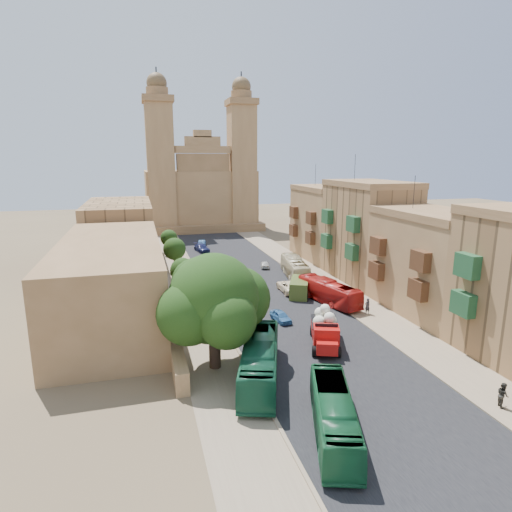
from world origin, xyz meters
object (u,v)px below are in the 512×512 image
bus_red_east (328,292)px  street_tree_a (195,302)px  bus_cream_east (295,268)px  red_truck (325,329)px  olive_pickup (299,288)px  car_blue_b (202,243)px  car_dkblue (202,248)px  church (200,189)px  pedestrian_b (503,395)px  car_white_a (234,267)px  pedestrian_a (367,306)px  car_cream (289,286)px  bus_green_south (334,415)px  street_tree_b (183,270)px  bus_green_north (260,361)px  ficus_tree (215,302)px  pedestrian_c (331,291)px  street_tree_c (174,249)px  street_tree_d (169,238)px  car_white_b (265,264)px  car_blue_a (281,316)px

bus_red_east → street_tree_a: bearing=0.8°
bus_cream_east → red_truck: bearing=84.8°
olive_pickup → car_blue_b: olive_pickup is taller
street_tree_a → car_dkblue: street_tree_a is taller
church → pedestrian_b: bearing=-84.3°
church → car_white_a: church is taller
car_dkblue → pedestrian_a: 39.84m
olive_pickup → car_dkblue: size_ratio=1.14×
olive_pickup → pedestrian_b: size_ratio=3.06×
pedestrian_a → car_cream: bearing=-69.0°
bus_green_south → pedestrian_a: 22.52m
street_tree_b → olive_pickup: bearing=-15.9°
red_truck → bus_green_south: red_truck is taller
bus_red_east → car_blue_b: (-9.63, 37.78, -0.77)m
street_tree_a → bus_green_north: street_tree_a is taller
ficus_tree → pedestrian_c: size_ratio=5.58×
bus_green_south → church: bearing=105.9°
street_tree_c → pedestrian_c: street_tree_c is taller
street_tree_d → ficus_tree: bearing=-89.2°
street_tree_a → street_tree_c: street_tree_c is taller
street_tree_c → car_white_b: (13.79, -1.41, -2.96)m
ficus_tree → bus_red_east: size_ratio=0.98×
street_tree_b → car_white_a: street_tree_b is taller
car_blue_a → ficus_tree: bearing=-144.2°
ficus_tree → bus_cream_east: size_ratio=0.94×
car_white_a → bus_green_north: bearing=-91.4°
bus_green_north → pedestrian_a: bearing=53.7°
church → car_white_a: bearing=-91.7°
street_tree_d → pedestrian_c: 34.65m
olive_pickup → street_tree_a: bearing=-150.3°
bus_cream_east → car_white_a: size_ratio=2.76×
bus_green_south → pedestrian_b: bearing=17.4°
pedestrian_a → car_dkblue: bearing=-79.1°
bus_cream_east → olive_pickup: bearing=82.1°
ficus_tree → car_white_b: 33.70m
car_blue_a → car_white_a: (-0.23, 21.49, 0.05)m
pedestrian_a → olive_pickup: bearing=-67.3°
bus_red_east → pedestrian_a: 5.33m
pedestrian_b → car_blue_a: bearing=47.4°
bus_green_south → car_white_a: size_ratio=2.62×
car_white_a → car_blue_b: bearing=103.3°
street_tree_a → street_tree_b: street_tree_b is taller
church → pedestrian_c: size_ratio=21.25×
bus_green_north → bus_red_east: 20.04m
street_tree_c → car_white_a: 9.45m
street_tree_b → car_white_b: street_tree_b is taller
car_blue_a → car_blue_b: bearing=84.2°
car_white_b → pedestrian_c: bearing=116.1°
pedestrian_c → olive_pickup: bearing=-104.8°
bus_red_east → bus_cream_east: 11.69m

